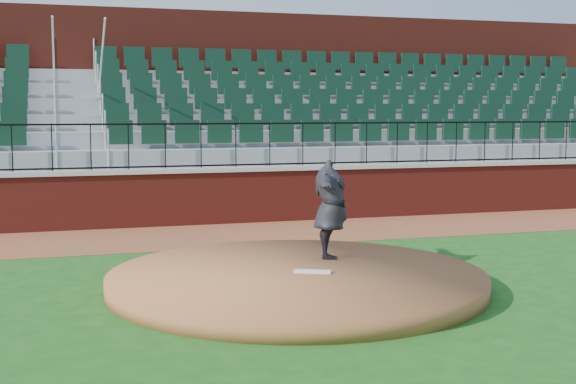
{
  "coord_description": "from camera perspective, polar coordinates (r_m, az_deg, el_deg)",
  "views": [
    {
      "loc": [
        -3.56,
        -10.32,
        2.63
      ],
      "look_at": [
        0.0,
        1.5,
        1.3
      ],
      "focal_mm": 48.12,
      "sensor_mm": 36.0,
      "label": 1
    }
  ],
  "objects": [
    {
      "name": "ground",
      "position": [
        11.23,
        2.23,
        -7.4
      ],
      "size": [
        90.0,
        90.0,
        0.0
      ],
      "primitive_type": "plane",
      "color": "#194D16",
      "rests_on": "ground"
    },
    {
      "name": "warning_track",
      "position": [
        16.34,
        -3.96,
        -3.11
      ],
      "size": [
        34.0,
        3.2,
        0.01
      ],
      "primitive_type": "cube",
      "color": "brown",
      "rests_on": "ground"
    },
    {
      "name": "field_wall",
      "position": [
        17.8,
        -5.12,
        -0.42
      ],
      "size": [
        34.0,
        0.35,
        1.2
      ],
      "primitive_type": "cube",
      "color": "maroon",
      "rests_on": "ground"
    },
    {
      "name": "wall_cap",
      "position": [
        17.74,
        -5.14,
        1.66
      ],
      "size": [
        34.0,
        0.45,
        0.1
      ],
      "primitive_type": "cube",
      "color": "#B7B7B7",
      "rests_on": "field_wall"
    },
    {
      "name": "wall_railing",
      "position": [
        17.71,
        -5.15,
        3.44
      ],
      "size": [
        34.0,
        0.05,
        1.0
      ],
      "primitive_type": null,
      "color": "black",
      "rests_on": "wall_cap"
    },
    {
      "name": "seating_stands",
      "position": [
        20.37,
        -6.72,
        5.18
      ],
      "size": [
        34.0,
        5.1,
        4.6
      ],
      "primitive_type": null,
      "color": "gray",
      "rests_on": "ground"
    },
    {
      "name": "concourse_wall",
      "position": [
        23.13,
        -7.96,
        6.39
      ],
      "size": [
        34.0,
        0.5,
        5.5
      ],
      "primitive_type": "cube",
      "color": "maroon",
      "rests_on": "ground"
    },
    {
      "name": "pitchers_mound",
      "position": [
        11.43,
        0.65,
        -6.52
      ],
      "size": [
        5.55,
        5.55,
        0.25
      ],
      "primitive_type": "cylinder",
      "color": "brown",
      "rests_on": "ground"
    },
    {
      "name": "pitching_rubber",
      "position": [
        11.33,
        1.82,
        -5.89
      ],
      "size": [
        0.55,
        0.35,
        0.04
      ],
      "primitive_type": "cube",
      "rotation": [
        0.0,
        0.0,
        -0.43
      ],
      "color": "white",
      "rests_on": "pitchers_mound"
    },
    {
      "name": "pitcher",
      "position": [
        12.28,
        3.16,
        -1.29
      ],
      "size": [
        1.11,
        2.02,
        1.59
      ],
      "primitive_type": "imported",
      "rotation": [
        0.0,
        0.0,
        1.25
      ],
      "color": "black",
      "rests_on": "pitchers_mound"
    }
  ]
}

